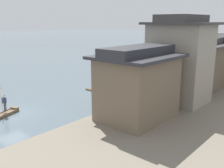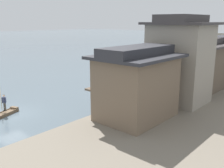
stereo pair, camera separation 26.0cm
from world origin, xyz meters
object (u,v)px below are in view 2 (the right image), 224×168
object	(u,v)px
house_waterfront_nearest	(137,84)
house_waterfront_tall	(199,65)
boatman_person	(4,101)
house_waterfront_second	(179,60)
boat_moored_far	(209,53)
boat_moored_nearest	(142,93)
boat_moored_third	(192,66)

from	to	relation	value
house_waterfront_nearest	house_waterfront_tall	world-z (taller)	same
boatman_person	house_waterfront_nearest	bearing A→B (deg)	31.22
house_waterfront_second	house_waterfront_tall	world-z (taller)	house_waterfront_second
house_waterfront_second	boat_moored_far	bearing A→B (deg)	107.58
boatman_person	boat_moored_nearest	world-z (taller)	boatman_person
house_waterfront_second	house_waterfront_nearest	bearing A→B (deg)	-93.28
boat_moored_third	house_waterfront_tall	distance (m)	20.10
house_waterfront_nearest	house_waterfront_second	world-z (taller)	house_waterfront_second
house_waterfront_nearest	boatman_person	bearing A→B (deg)	-148.78
boat_moored_third	house_waterfront_nearest	distance (m)	31.79
boat_moored_nearest	house_waterfront_tall	size ratio (longest dim) A/B	0.54
boat_moored_nearest	boatman_person	bearing A→B (deg)	-111.50
boat_moored_nearest	boat_moored_third	bearing A→B (deg)	99.94
boatman_person	house_waterfront_second	size ratio (longest dim) A/B	0.35
boatman_person	boat_moored_far	size ratio (longest dim) A/B	0.67
boatman_person	house_waterfront_second	xyz separation A→B (m)	(11.11, 13.16, 3.51)
boat_moored_far	house_waterfront_second	world-z (taller)	house_waterfront_second
house_waterfront_tall	house_waterfront_second	bearing A→B (deg)	-86.01
boat_moored_far	house_waterfront_second	distance (m)	49.19
boatman_person	house_waterfront_tall	bearing A→B (deg)	60.77
boat_moored_third	boatman_person	bearing A→B (deg)	-92.89
boat_moored_third	house_waterfront_nearest	size ratio (longest dim) A/B	0.49
boat_moored_nearest	boat_moored_far	world-z (taller)	boat_moored_far
boat_moored_nearest	house_waterfront_tall	xyz separation A→B (m)	(4.94, 4.49, 3.47)
boat_moored_third	house_waterfront_nearest	xyz separation A→B (m)	(8.87, -30.34, 3.35)
house_waterfront_tall	boatman_person	bearing A→B (deg)	-119.23
house_waterfront_second	boat_moored_nearest	bearing A→B (deg)	164.86
boat_moored_third	boat_moored_far	xyz separation A→B (m)	(-5.54, 22.99, -0.11)
boat_moored_third	house_waterfront_tall	size ratio (longest dim) A/B	0.49
boat_moored_far	house_waterfront_nearest	world-z (taller)	house_waterfront_nearest
boat_moored_nearest	house_waterfront_second	world-z (taller)	house_waterfront_second
boat_moored_nearest	house_waterfront_nearest	size ratio (longest dim) A/B	0.54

